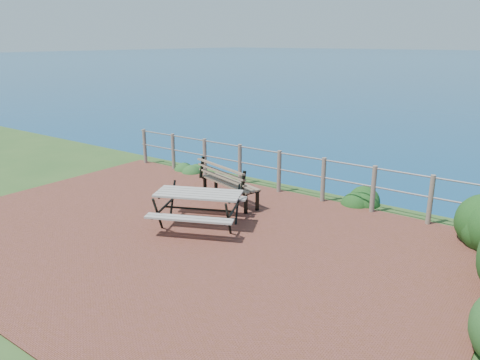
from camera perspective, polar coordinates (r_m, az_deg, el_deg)
The scene contains 6 objects.
ground at distance 8.73m, azimuth -7.03°, elevation -7.05°, with size 10.00×7.00×0.12m, color brown.
safety_railing at distance 11.06m, azimuth 4.80°, elevation 1.32°, with size 9.40×0.10×1.00m.
picnic_table at distance 9.03m, azimuth -5.06°, elevation -3.13°, with size 1.75×1.30×0.69m.
park_bench at distance 10.27m, azimuth -1.26°, elevation 0.42°, with size 1.71×0.86×0.93m.
shrub_lip_west at distance 13.17m, azimuth -5.79°, elevation 1.23°, with size 0.81×0.81×0.57m, color #1D4E21.
shrub_lip_east at distance 10.86m, azimuth 14.10°, elevation -2.60°, with size 0.74×0.74×0.47m, color #144115.
Camera 1 is at (5.54, -5.76, 3.50)m, focal length 35.00 mm.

